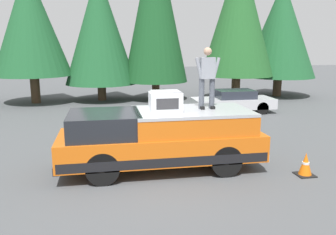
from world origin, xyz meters
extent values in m
plane|color=#4C4F51|center=(0.00, 0.00, 0.00)|extent=(90.00, 90.00, 0.00)
cube|color=orange|center=(0.35, -0.59, 0.70)|extent=(2.00, 5.50, 0.70)
cube|color=black|center=(0.35, -0.59, 0.51)|extent=(2.01, 5.39, 0.24)
cube|color=black|center=(0.35, 0.92, 1.35)|extent=(1.84, 1.87, 0.60)
cube|color=orange|center=(0.35, -1.47, 1.31)|extent=(1.92, 3.19, 0.52)
cube|color=#A8AAAF|center=(0.35, -1.47, 1.61)|extent=(1.94, 3.19, 0.08)
cube|color=#232326|center=(0.35, 2.10, 0.43)|extent=(1.96, 0.16, 0.20)
cube|color=#B2B5BA|center=(0.35, -3.28, 0.43)|extent=(1.96, 0.16, 0.20)
cylinder|color=black|center=(-0.50, 1.01, 0.42)|extent=(0.30, 0.84, 0.84)
cylinder|color=black|center=(1.20, 1.01, 0.42)|extent=(0.30, 0.84, 0.84)
cylinder|color=black|center=(-0.50, -2.18, 0.42)|extent=(0.30, 0.84, 0.84)
cylinder|color=black|center=(1.20, -2.18, 0.42)|extent=(0.30, 0.84, 0.84)
cube|color=silver|center=(0.23, -0.70, 1.91)|extent=(0.64, 0.84, 0.52)
cube|color=#2D2D30|center=(-0.09, -0.70, 1.91)|extent=(0.01, 0.59, 0.29)
cube|color=#99999E|center=(0.23, -0.70, 2.19)|extent=(0.58, 0.76, 0.04)
cylinder|color=#4C515B|center=(0.46, -2.06, 2.07)|extent=(0.15, 0.15, 0.84)
cube|color=black|center=(0.42, -2.06, 1.69)|extent=(0.26, 0.11, 0.08)
cylinder|color=#4C515B|center=(0.46, -1.76, 2.07)|extent=(0.15, 0.15, 0.84)
cube|color=black|center=(0.42, -1.76, 1.69)|extent=(0.26, 0.11, 0.08)
cube|color=#9399A3|center=(0.46, -1.91, 2.78)|extent=(0.24, 0.40, 0.58)
sphere|color=tan|center=(0.46, -1.91, 3.23)|extent=(0.22, 0.22, 0.22)
cylinder|color=#9399A3|center=(0.43, -2.16, 2.78)|extent=(0.09, 0.23, 0.58)
cylinder|color=#9399A3|center=(0.43, -1.67, 2.78)|extent=(0.09, 0.23, 0.58)
cube|color=silver|center=(7.82, -5.54, 0.49)|extent=(1.64, 4.10, 0.50)
cube|color=#282D38|center=(7.82, -5.64, 0.95)|extent=(1.31, 1.89, 0.42)
cylinder|color=black|center=(7.10, -4.27, 0.31)|extent=(0.20, 0.62, 0.62)
cylinder|color=black|center=(8.54, -4.27, 0.31)|extent=(0.20, 0.62, 0.62)
cylinder|color=black|center=(7.10, -6.81, 0.31)|extent=(0.20, 0.62, 0.62)
cylinder|color=black|center=(8.54, -6.81, 0.31)|extent=(0.20, 0.62, 0.62)
cube|color=black|center=(-0.86, -4.28, 0.01)|extent=(0.47, 0.47, 0.03)
cone|color=orange|center=(-0.86, -4.28, 0.31)|extent=(0.36, 0.36, 0.62)
cylinder|color=white|center=(-0.86, -4.28, 0.34)|extent=(0.19, 0.19, 0.06)
cylinder|color=#4C3826|center=(12.83, -10.58, 0.65)|extent=(0.56, 0.56, 1.29)
cone|color=#1E562D|center=(12.83, -10.58, 4.38)|extent=(4.67, 4.67, 6.17)
cylinder|color=#4C3826|center=(12.10, -7.35, 0.75)|extent=(0.54, 0.54, 1.50)
cone|color=#235B28|center=(12.10, -7.35, 5.25)|extent=(4.48, 4.48, 7.51)
cylinder|color=#4C3826|center=(12.81, -2.31, 0.57)|extent=(0.47, 0.47, 1.15)
cone|color=#194C23|center=(12.81, -2.31, 5.77)|extent=(3.94, 3.94, 9.25)
cylinder|color=#4C3826|center=(13.14, 1.03, 0.52)|extent=(0.52, 0.52, 1.04)
cone|color=#1E562D|center=(13.14, 1.03, 4.39)|extent=(4.32, 4.32, 6.71)
cylinder|color=#4C3826|center=(12.82, 4.91, 0.81)|extent=(0.53, 0.53, 1.62)
cone|color=#1E562D|center=(12.82, 4.91, 4.70)|extent=(4.43, 4.43, 6.14)
camera|label=1|loc=(-8.82, 0.90, 3.41)|focal=37.29mm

